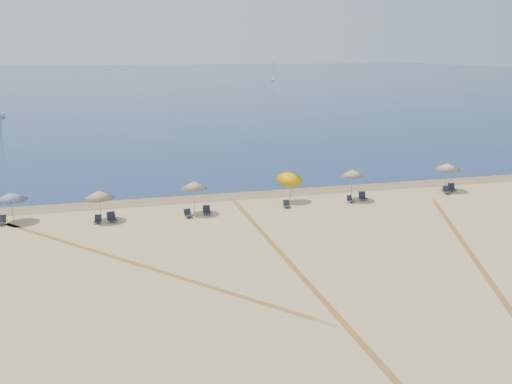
# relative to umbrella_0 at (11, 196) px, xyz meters

# --- Properties ---
(ground) EXTENTS (160.00, 160.00, 0.00)m
(ground) POSITION_rel_umbrella_0_xyz_m (17.83, -20.79, -1.94)
(ground) COLOR tan
(ground) RESTS_ON ground
(ocean) EXTENTS (500.00, 500.00, 0.00)m
(ocean) POSITION_rel_umbrella_0_xyz_m (17.83, 204.21, -1.93)
(ocean) COLOR #0C2151
(ocean) RESTS_ON ground
(wet_sand) EXTENTS (500.00, 500.00, 0.00)m
(wet_sand) POSITION_rel_umbrella_0_xyz_m (17.83, 3.21, -1.94)
(wet_sand) COLOR olive
(wet_sand) RESTS_ON ground
(umbrella_0) EXTENTS (2.27, 2.27, 2.28)m
(umbrella_0) POSITION_rel_umbrella_0_xyz_m (0.00, 0.00, 0.00)
(umbrella_0) COLOR gray
(umbrella_0) RESTS_ON ground
(umbrella_1) EXTENTS (2.19, 2.19, 2.34)m
(umbrella_1) POSITION_rel_umbrella_0_xyz_m (6.10, -1.27, 0.06)
(umbrella_1) COLOR gray
(umbrella_1) RESTS_ON ground
(umbrella_2) EXTENTS (2.06, 2.08, 2.61)m
(umbrella_2) POSITION_rel_umbrella_0_xyz_m (12.92, -1.19, 0.32)
(umbrella_2) COLOR gray
(umbrella_2) RESTS_ON ground
(umbrella_3) EXTENTS (2.14, 2.18, 2.81)m
(umbrella_3) POSITION_rel_umbrella_0_xyz_m (20.87, 0.06, 0.20)
(umbrella_3) COLOR gray
(umbrella_3) RESTS_ON ground
(umbrella_4) EXTENTS (2.10, 2.12, 2.66)m
(umbrella_4) POSITION_rel_umbrella_0_xyz_m (26.00, -0.59, 0.37)
(umbrella_4) COLOR gray
(umbrella_4) RESTS_ON ground
(umbrella_5) EXTENTS (2.32, 2.32, 2.53)m
(umbrella_5) POSITION_rel_umbrella_0_xyz_m (35.27, 0.21, 0.25)
(umbrella_5) COLOR gray
(umbrella_5) RESTS_ON ground
(chair_0) EXTENTS (0.75, 0.82, 0.70)m
(chair_0) POSITION_rel_umbrella_0_xyz_m (-0.73, -0.39, -1.63)
(chair_0) COLOR black
(chair_0) RESTS_ON ground
(chair_1) EXTENTS (0.63, 0.69, 0.60)m
(chair_1) POSITION_rel_umbrella_0_xyz_m (5.89, -1.67, -1.68)
(chair_1) COLOR black
(chair_1) RESTS_ON ground
(chair_2) EXTENTS (0.79, 0.86, 0.73)m
(chair_2) POSITION_rel_umbrella_0_xyz_m (6.87, -1.64, -1.62)
(chair_2) COLOR black
(chair_2) RESTS_ON ground
(chair_3) EXTENTS (0.69, 0.75, 0.64)m
(chair_3) POSITION_rel_umbrella_0_xyz_m (12.35, -1.92, -1.66)
(chair_3) COLOR black
(chair_3) RESTS_ON ground
(chair_4) EXTENTS (0.58, 0.67, 0.68)m
(chair_4) POSITION_rel_umbrella_0_xyz_m (13.81, -1.49, -1.64)
(chair_4) COLOR black
(chair_4) RESTS_ON ground
(chair_5) EXTENTS (0.52, 0.60, 0.60)m
(chair_5) POSITION_rel_umbrella_0_xyz_m (20.18, -1.31, -1.68)
(chair_5) COLOR black
(chair_5) RESTS_ON ground
(chair_6) EXTENTS (0.61, 0.67, 0.59)m
(chair_6) POSITION_rel_umbrella_0_xyz_m (25.64, -1.18, -1.68)
(chair_6) COLOR black
(chair_6) RESTS_ON ground
(chair_7) EXTENTS (0.59, 0.69, 0.70)m
(chair_7) POSITION_rel_umbrella_0_xyz_m (26.93, -0.75, -1.63)
(chair_7) COLOR black
(chair_7) RESTS_ON ground
(chair_8) EXTENTS (0.59, 0.69, 0.69)m
(chair_8) POSITION_rel_umbrella_0_xyz_m (34.80, -0.74, -1.64)
(chair_8) COLOR black
(chair_8) RESTS_ON ground
(chair_9) EXTENTS (0.72, 0.80, 0.71)m
(chair_9) POSITION_rel_umbrella_0_xyz_m (35.73, -0.08, -1.63)
(chair_9) COLOR black
(chair_9) RESTS_ON ground
(sailboat_1) EXTENTS (2.65, 5.35, 7.72)m
(sailboat_1) POSITION_rel_umbrella_0_xyz_m (67.38, 166.72, 0.39)
(sailboat_1) COLOR white
(sailboat_1) RESTS_ON ocean
(tire_tracks) EXTENTS (58.91, 45.12, 0.00)m
(tire_tracks) POSITION_rel_umbrella_0_xyz_m (17.20, -11.90, -1.94)
(tire_tracks) COLOR tan
(tire_tracks) RESTS_ON ground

